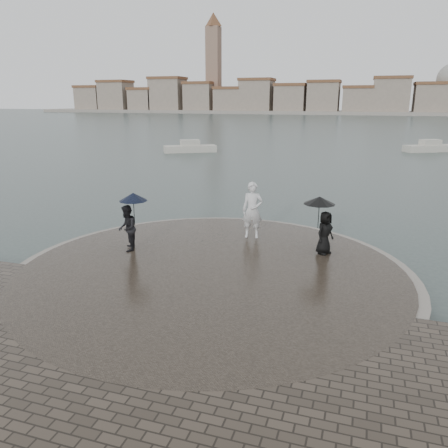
% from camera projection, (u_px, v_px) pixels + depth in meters
% --- Properties ---
extents(ground, '(400.00, 400.00, 0.00)m').
position_uv_depth(ground, '(163.00, 334.00, 10.48)').
color(ground, '#2B3835').
rests_on(ground, ground).
extents(kerb_ring, '(12.50, 12.50, 0.32)m').
position_uv_depth(kerb_ring, '(211.00, 274.00, 13.64)').
color(kerb_ring, gray).
rests_on(kerb_ring, ground).
extents(quay_tip, '(11.90, 11.90, 0.36)m').
position_uv_depth(quay_tip, '(211.00, 274.00, 13.63)').
color(quay_tip, '#2D261E').
rests_on(quay_tip, ground).
extents(statue, '(0.86, 0.64, 2.12)m').
position_uv_depth(statue, '(252.00, 210.00, 16.39)').
color(statue, silver).
rests_on(statue, quay_tip).
extents(visitor_left, '(1.17, 1.07, 2.04)m').
position_uv_depth(visitor_left, '(129.00, 220.00, 14.94)').
color(visitor_left, black).
rests_on(visitor_left, quay_tip).
extents(visitor_right, '(1.18, 1.08, 1.95)m').
position_uv_depth(visitor_right, '(323.00, 221.00, 14.67)').
color(visitor_right, black).
rests_on(visitor_right, quay_tip).
extents(far_skyline, '(260.00, 20.00, 37.00)m').
position_uv_depth(far_skyline, '(340.00, 98.00, 157.80)').
color(far_skyline, gray).
rests_on(far_skyline, ground).
extents(boats, '(42.18, 14.88, 1.50)m').
position_uv_depth(boats, '(396.00, 153.00, 42.18)').
color(boats, '#B9B5A7').
rests_on(boats, ground).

